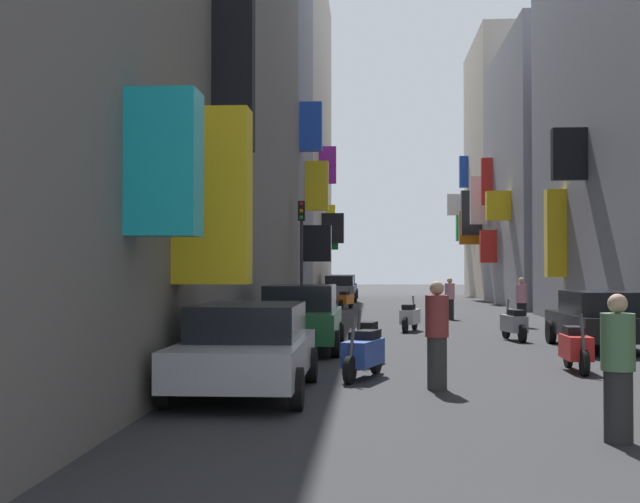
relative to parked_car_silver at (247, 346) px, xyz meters
The scene contains 21 objects.
ground_plane 19.89m from the parked_car_silver, 78.66° to the left, with size 140.00×140.00×0.00m, color #2D2D30.
building_left_mid_a 27.37m from the parked_car_silver, 99.08° to the left, with size 7.26×8.56×19.57m.
building_left_mid_b 41.05m from the parked_car_silver, 95.88° to the left, with size 7.35×19.69×21.19m.
building_right_mid_b 34.65m from the parked_car_silver, 69.57° to the left, with size 7.19×13.40×13.97m.
building_right_mid_c 46.34m from the parked_car_silver, 74.90° to the left, with size 7.38×10.86×17.53m.
parked_car_silver is the anchor object (origin of this frame).
parked_car_black 10.70m from the parked_car_silver, 45.43° to the left, with size 1.89×4.26×1.41m.
parked_car_grey 35.56m from the parked_car_silver, 89.89° to the left, with size 2.01×3.96×1.55m.
parked_car_green 6.85m from the parked_car_silver, 87.96° to the left, with size 2.01×4.34×1.57m.
parked_car_blue 42.65m from the parked_car_silver, 89.97° to the left, with size 1.99×3.93×1.55m.
scooter_red 6.64m from the parked_car_silver, 28.23° to the left, with size 0.46×1.82×1.13m.
scooter_orange 27.33m from the parked_car_silver, 88.54° to the left, with size 0.77×1.93×1.13m.
scooter_blue 2.62m from the parked_car_silver, 45.81° to the left, with size 0.78×1.93×1.13m.
scooter_black 4.59m from the parked_car_silver, 66.50° to the left, with size 0.69×1.86×1.13m.
scooter_silver 11.49m from the parked_car_silver, 59.45° to the left, with size 0.61×1.82×1.13m.
scooter_white 13.39m from the parked_car_silver, 76.39° to the left, with size 0.71×1.77×1.13m.
pedestrian_crossing 19.92m from the parked_car_silver, 75.53° to the left, with size 0.53×0.53×1.61m.
pedestrian_near_left 5.81m from the parked_car_silver, 35.49° to the right, with size 0.39×0.39×1.68m.
pedestrian_mid_street 16.81m from the parked_car_silver, 65.35° to the left, with size 0.48×0.48×1.67m.
pedestrian_far_away 3.08m from the parked_car_silver, 11.13° to the left, with size 0.54×0.54×1.76m.
traffic_light_near_corner 18.29m from the parked_car_silver, 92.18° to the left, with size 0.26×0.34×4.53m.
Camera 1 is at (-1.95, -2.37, 1.97)m, focal length 46.23 mm.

